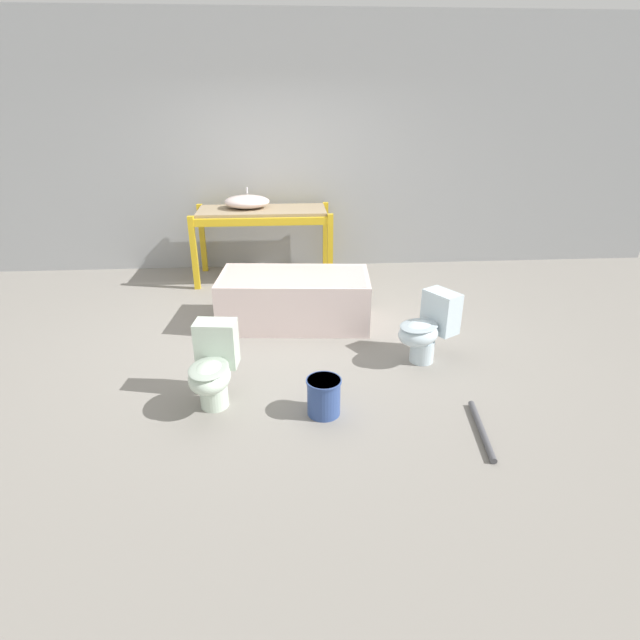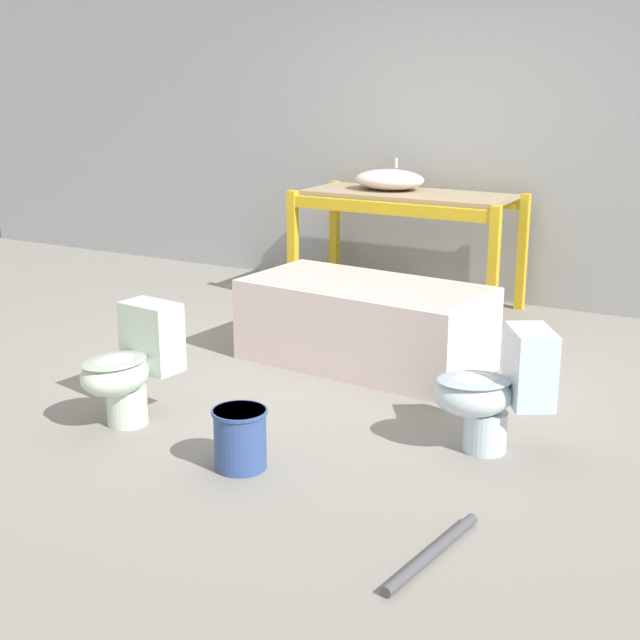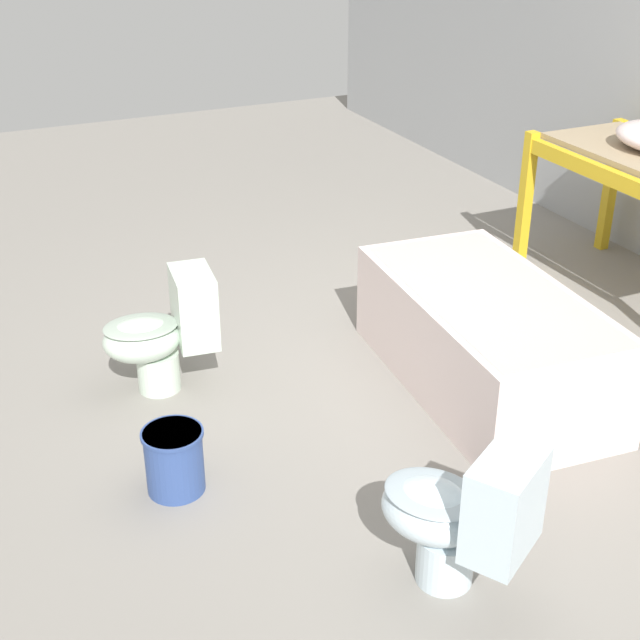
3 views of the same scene
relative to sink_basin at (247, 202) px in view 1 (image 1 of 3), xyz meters
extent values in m
plane|color=gray|center=(0.38, -1.73, -1.00)|extent=(12.00, 12.00, 0.00)
cube|color=#9EA0A3|center=(0.38, 0.49, 0.60)|extent=(10.80, 0.08, 3.20)
cube|color=gold|center=(-0.65, -0.42, -0.54)|extent=(0.07, 0.07, 0.92)
cube|color=gold|center=(1.03, -0.42, -0.54)|extent=(0.07, 0.07, 0.92)
cube|color=gold|center=(-0.65, 0.30, -0.54)|extent=(0.07, 0.07, 0.92)
cube|color=gold|center=(1.03, 0.30, -0.54)|extent=(0.07, 0.07, 0.92)
cube|color=gold|center=(0.19, -0.42, -0.16)|extent=(1.68, 0.06, 0.09)
cube|color=gold|center=(0.19, 0.30, -0.16)|extent=(1.68, 0.06, 0.09)
cube|color=#998466|center=(0.19, -0.06, -0.10)|extent=(1.61, 0.64, 0.04)
ellipsoid|color=silver|center=(0.00, 0.00, 0.00)|extent=(0.57, 0.45, 0.16)
cylinder|color=silver|center=(0.00, 0.12, 0.12)|extent=(0.02, 0.02, 0.08)
cube|color=silver|center=(0.55, -1.53, -0.74)|extent=(1.61, 0.92, 0.53)
cube|color=beige|center=(0.55, -1.53, -0.58)|extent=(1.53, 0.83, 0.23)
cylinder|color=silver|center=(-0.12, -3.08, -0.90)|extent=(0.22, 0.22, 0.21)
ellipsoid|color=silver|center=(-0.13, -3.14, -0.70)|extent=(0.36, 0.43, 0.22)
ellipsoid|color=#A3B3A3|center=(-0.13, -3.14, -0.63)|extent=(0.34, 0.41, 0.03)
cube|color=silver|center=(-0.10, -2.87, -0.56)|extent=(0.34, 0.23, 0.38)
cylinder|color=silver|center=(1.69, -2.47, -0.90)|extent=(0.22, 0.22, 0.21)
ellipsoid|color=silver|center=(1.63, -2.51, -0.70)|extent=(0.50, 0.47, 0.22)
ellipsoid|color=#9FAFB7|center=(1.63, -2.51, -0.63)|extent=(0.48, 0.45, 0.03)
cube|color=silver|center=(1.86, -2.37, -0.56)|extent=(0.33, 0.38, 0.38)
cylinder|color=#334C8C|center=(0.73, -3.24, -0.85)|extent=(0.25, 0.25, 0.30)
cylinder|color=#334C8C|center=(0.73, -3.24, -0.71)|extent=(0.27, 0.27, 0.02)
cylinder|color=#4C4C51|center=(1.85, -3.57, -0.98)|extent=(0.13, 0.69, 0.05)
camera|label=1|loc=(0.47, -6.44, 1.23)|focal=28.00mm
camera|label=2|loc=(2.97, -6.50, 0.86)|focal=50.00mm
camera|label=3|loc=(3.83, -3.99, 1.44)|focal=50.00mm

